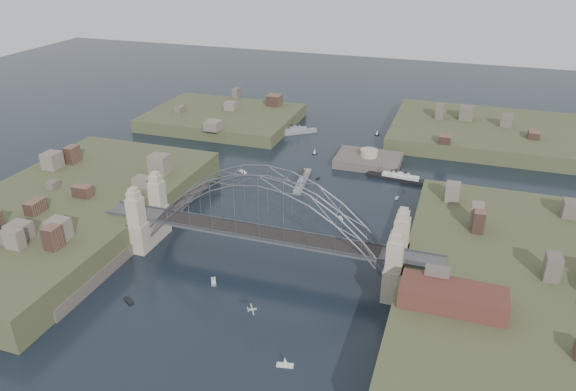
% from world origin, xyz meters
% --- Properties ---
extents(ground, '(500.00, 500.00, 0.00)m').
position_xyz_m(ground, '(0.00, 0.00, 0.00)').
color(ground, black).
rests_on(ground, ground).
extents(bridge, '(84.00, 13.80, 24.60)m').
position_xyz_m(bridge, '(0.00, 0.00, 12.32)').
color(bridge, '#474749').
rests_on(bridge, ground).
extents(shore_west, '(50.50, 90.00, 12.00)m').
position_xyz_m(shore_west, '(-57.32, 0.00, 1.97)').
color(shore_west, '#42492A').
rests_on(shore_west, ground).
extents(shore_east, '(50.50, 90.00, 12.00)m').
position_xyz_m(shore_east, '(57.32, 0.00, 1.97)').
color(shore_east, '#42492A').
rests_on(shore_east, ground).
extents(headland_nw, '(60.00, 45.00, 9.00)m').
position_xyz_m(headland_nw, '(-55.00, 95.00, 0.50)').
color(headland_nw, '#42492A').
rests_on(headland_nw, ground).
extents(headland_ne, '(70.00, 55.00, 9.50)m').
position_xyz_m(headland_ne, '(50.00, 110.00, 0.75)').
color(headland_ne, '#42492A').
rests_on(headland_ne, ground).
extents(fort_island, '(22.00, 16.00, 9.40)m').
position_xyz_m(fort_island, '(12.00, 70.00, -0.34)').
color(fort_island, '#4E463F').
rests_on(fort_island, ground).
extents(wharf_shed, '(20.00, 8.00, 4.00)m').
position_xyz_m(wharf_shed, '(44.00, -14.00, 10.00)').
color(wharf_shed, '#592D26').
rests_on(wharf_shed, shore_east).
extents(finger_pier, '(4.00, 22.00, 1.40)m').
position_xyz_m(finger_pier, '(39.00, -28.00, 0.70)').
color(finger_pier, '#474749').
rests_on(finger_pier, ground).
extents(naval_cruiser_near, '(4.45, 18.73, 5.57)m').
position_xyz_m(naval_cruiser_near, '(-5.08, 47.70, 0.86)').
color(naval_cruiser_near, gray).
rests_on(naval_cruiser_near, ground).
extents(naval_cruiser_far, '(15.86, 12.72, 6.06)m').
position_xyz_m(naval_cruiser_far, '(-21.99, 91.96, 0.94)').
color(naval_cruiser_far, gray).
rests_on(naval_cruiser_far, ground).
extents(ocean_liner, '(21.79, 4.75, 5.31)m').
position_xyz_m(ocean_liner, '(24.58, 59.47, 0.82)').
color(ocean_liner, black).
rests_on(ocean_liner, ground).
extents(aeroplane, '(2.14, 3.13, 0.51)m').
position_xyz_m(aeroplane, '(6.62, -24.49, 5.58)').
color(aeroplane, '#B9BBC1').
extents(small_boat_a, '(2.44, 2.21, 1.43)m').
position_xyz_m(small_boat_a, '(-13.75, 15.53, 0.28)').
color(small_boat_a, silver).
rests_on(small_boat_a, ground).
extents(small_boat_b, '(1.85, 1.80, 1.43)m').
position_xyz_m(small_boat_b, '(12.23, 27.87, 0.29)').
color(small_boat_b, silver).
rests_on(small_boat_b, ground).
extents(small_boat_c, '(2.51, 3.39, 1.43)m').
position_xyz_m(small_boat_c, '(-8.26, -11.38, 0.28)').
color(small_boat_c, silver).
rests_on(small_boat_c, ground).
extents(small_boat_d, '(0.90, 2.21, 0.45)m').
position_xyz_m(small_boat_d, '(25.52, 45.93, 0.15)').
color(small_boat_d, silver).
rests_on(small_boat_d, ground).
extents(small_boat_e, '(3.40, 2.61, 1.43)m').
position_xyz_m(small_boat_e, '(-26.69, 49.41, 0.28)').
color(small_boat_e, silver).
rests_on(small_boat_e, ground).
extents(small_boat_f, '(0.98, 1.79, 0.45)m').
position_xyz_m(small_boat_f, '(-1.28, 52.38, 0.15)').
color(small_boat_f, silver).
rests_on(small_boat_f, ground).
extents(small_boat_g, '(3.34, 1.66, 2.38)m').
position_xyz_m(small_boat_g, '(16.07, -31.48, 0.72)').
color(small_boat_g, silver).
rests_on(small_boat_g, ground).
extents(small_boat_h, '(1.61, 1.61, 2.38)m').
position_xyz_m(small_boat_h, '(-8.31, 73.10, 1.00)').
color(small_boat_h, silver).
rests_on(small_boat_h, ground).
extents(small_boat_i, '(2.16, 2.25, 0.45)m').
position_xyz_m(small_boat_i, '(31.66, 15.30, 0.15)').
color(small_boat_i, silver).
rests_on(small_boat_i, ground).
extents(small_boat_j, '(3.19, 2.56, 0.45)m').
position_xyz_m(small_boat_j, '(-22.67, -23.94, 0.15)').
color(small_boat_j, silver).
rests_on(small_boat_j, ground).
extents(small_boat_k, '(1.87, 1.84, 2.38)m').
position_xyz_m(small_boat_k, '(9.54, 100.97, 0.95)').
color(small_boat_k, silver).
rests_on(small_boat_k, ground).
extents(small_boat_l, '(1.67, 2.86, 0.45)m').
position_xyz_m(small_boat_l, '(-38.97, 24.17, 0.15)').
color(small_boat_l, silver).
rests_on(small_boat_l, ground).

